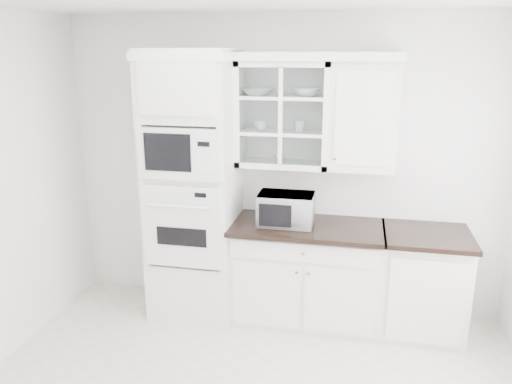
# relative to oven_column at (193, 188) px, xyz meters

# --- Properties ---
(room_shell) EXTENTS (4.00, 3.50, 2.70)m
(room_shell) POSITION_rel_oven_column_xyz_m (0.75, -0.99, 0.58)
(room_shell) COLOR white
(room_shell) RESTS_ON ground
(oven_column) EXTENTS (0.76, 0.68, 2.40)m
(oven_column) POSITION_rel_oven_column_xyz_m (0.00, 0.00, 0.00)
(oven_column) COLOR white
(oven_column) RESTS_ON ground
(base_cabinet_run) EXTENTS (1.32, 0.67, 0.92)m
(base_cabinet_run) POSITION_rel_oven_column_xyz_m (1.03, 0.03, -0.74)
(base_cabinet_run) COLOR white
(base_cabinet_run) RESTS_ON ground
(extra_base_cabinet) EXTENTS (0.72, 0.67, 0.92)m
(extra_base_cabinet) POSITION_rel_oven_column_xyz_m (2.03, 0.03, -0.74)
(extra_base_cabinet) COLOR white
(extra_base_cabinet) RESTS_ON ground
(upper_cabinet_glass) EXTENTS (0.80, 0.33, 0.90)m
(upper_cabinet_glass) POSITION_rel_oven_column_xyz_m (0.78, 0.17, 0.65)
(upper_cabinet_glass) COLOR white
(upper_cabinet_glass) RESTS_ON room_shell
(upper_cabinet_solid) EXTENTS (0.55, 0.33, 0.90)m
(upper_cabinet_solid) POSITION_rel_oven_column_xyz_m (1.46, 0.17, 0.65)
(upper_cabinet_solid) COLOR white
(upper_cabinet_solid) RESTS_ON room_shell
(crown_molding) EXTENTS (2.14, 0.38, 0.07)m
(crown_molding) POSITION_rel_oven_column_xyz_m (0.68, 0.14, 1.14)
(crown_molding) COLOR white
(crown_molding) RESTS_ON room_shell
(countertop_microwave) EXTENTS (0.48, 0.40, 0.27)m
(countertop_microwave) POSITION_rel_oven_column_xyz_m (0.84, 0.00, -0.14)
(countertop_microwave) COLOR white
(countertop_microwave) RESTS_ON base_cabinet_run
(bowl_a) EXTENTS (0.31, 0.31, 0.06)m
(bowl_a) POSITION_rel_oven_column_xyz_m (0.55, 0.17, 0.84)
(bowl_a) COLOR white
(bowl_a) RESTS_ON upper_cabinet_glass
(bowl_b) EXTENTS (0.22, 0.22, 0.06)m
(bowl_b) POSITION_rel_oven_column_xyz_m (0.97, 0.18, 0.84)
(bowl_b) COLOR white
(bowl_b) RESTS_ON upper_cabinet_glass
(cup_a) EXTENTS (0.13, 0.13, 0.09)m
(cup_a) POSITION_rel_oven_column_xyz_m (0.58, 0.16, 0.56)
(cup_a) COLOR white
(cup_a) RESTS_ON upper_cabinet_glass
(cup_b) EXTENTS (0.12, 0.12, 0.10)m
(cup_b) POSITION_rel_oven_column_xyz_m (0.92, 0.15, 0.56)
(cup_b) COLOR white
(cup_b) RESTS_ON upper_cabinet_glass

